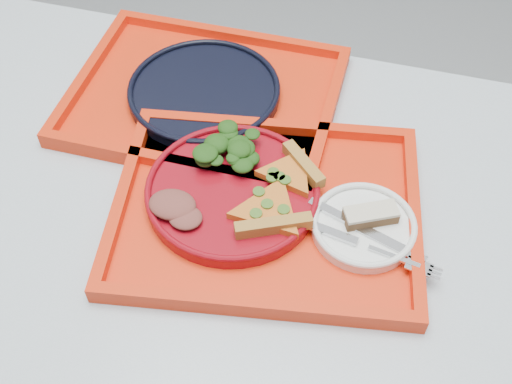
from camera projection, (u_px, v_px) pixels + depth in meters
table at (234, 235)px, 1.03m from camera, size 1.60×0.80×0.75m
tray_main at (266, 212)px, 0.96m from camera, size 0.50×0.42×0.01m
tray_far at (205, 99)px, 1.11m from camera, size 0.45×0.35×0.01m
dinner_plate at (233, 193)px, 0.96m from camera, size 0.26×0.26×0.02m
side_plate at (363, 228)px, 0.92m from camera, size 0.15×0.15×0.01m
navy_plate at (204, 93)px, 1.10m from camera, size 0.26×0.26×0.02m
pizza_slice_a at (269, 208)px, 0.92m from camera, size 0.15×0.16×0.02m
pizza_slice_b at (289, 171)px, 0.96m from camera, size 0.14×0.14×0.02m
salad_heap at (229, 143)px, 0.98m from camera, size 0.09×0.08×0.04m
meat_portion at (172, 205)px, 0.92m from camera, size 0.07×0.06×0.02m
dessert_bar at (371, 215)px, 0.92m from camera, size 0.08×0.06×0.02m
knife at (366, 230)px, 0.91m from camera, size 0.18×0.07×0.01m
fork at (367, 246)px, 0.89m from camera, size 0.19×0.05×0.01m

